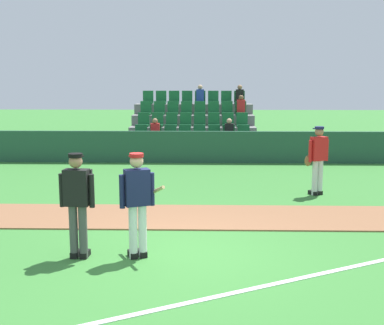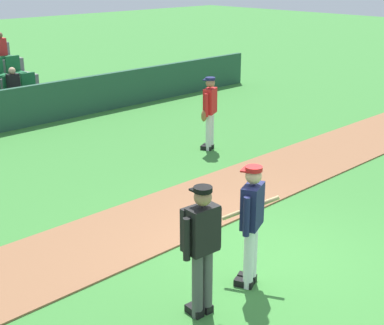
{
  "view_description": "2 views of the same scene",
  "coord_description": "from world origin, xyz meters",
  "px_view_note": "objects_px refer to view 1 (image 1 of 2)",
  "views": [
    {
      "loc": [
        0.46,
        -8.17,
        2.94
      ],
      "look_at": [
        0.19,
        2.58,
        1.14
      ],
      "focal_mm": 46.73,
      "sensor_mm": 36.0,
      "label": 1
    },
    {
      "loc": [
        -6.01,
        -4.65,
        4.25
      ],
      "look_at": [
        0.54,
        2.12,
        0.93
      ],
      "focal_mm": 52.74,
      "sensor_mm": 36.0,
      "label": 2
    }
  ],
  "objects_px": {
    "umpire_home_plate": "(78,199)",
    "baseball": "(139,252)",
    "batter_navy_jersey": "(138,201)",
    "runner_red_jersey": "(318,158)"
  },
  "relations": [
    {
      "from": "umpire_home_plate",
      "to": "baseball",
      "type": "bearing_deg",
      "value": 9.92
    },
    {
      "from": "batter_navy_jersey",
      "to": "runner_red_jersey",
      "type": "xyz_separation_m",
      "value": [
        3.96,
        4.66,
        -0.01
      ]
    },
    {
      "from": "umpire_home_plate",
      "to": "baseball",
      "type": "relative_size",
      "value": 23.78
    },
    {
      "from": "baseball",
      "to": "runner_red_jersey",
      "type": "bearing_deg",
      "value": 48.59
    },
    {
      "from": "batter_navy_jersey",
      "to": "runner_red_jersey",
      "type": "distance_m",
      "value": 6.12
    },
    {
      "from": "batter_navy_jersey",
      "to": "baseball",
      "type": "bearing_deg",
      "value": 95.84
    },
    {
      "from": "umpire_home_plate",
      "to": "baseball",
      "type": "height_order",
      "value": "umpire_home_plate"
    },
    {
      "from": "batter_navy_jersey",
      "to": "runner_red_jersey",
      "type": "height_order",
      "value": "same"
    },
    {
      "from": "umpire_home_plate",
      "to": "baseball",
      "type": "distance_m",
      "value": 1.37
    },
    {
      "from": "batter_navy_jersey",
      "to": "umpire_home_plate",
      "type": "xyz_separation_m",
      "value": [
        -0.98,
        -0.03,
        0.03
      ]
    }
  ]
}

